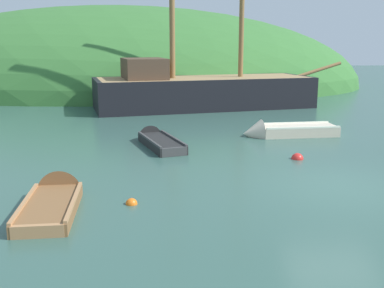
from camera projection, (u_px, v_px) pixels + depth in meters
The scene contains 8 objects.
ground_plane at pixel (338, 186), 12.24m from camera, with size 120.00×120.00×0.00m, color #33564C.
shore_hill at pixel (116, 85), 40.46m from camera, with size 41.62×27.67×13.24m, color #387033.
sailing_ship at pixel (201, 96), 26.41m from camera, with size 14.93×6.94×13.11m.
rowboat_portside at pixel (284, 132), 18.70m from camera, with size 3.94×1.59×1.12m.
rowboat_center at pixel (55, 201), 10.89m from camera, with size 1.41×3.40×1.08m.
rowboat_outer_right at pixel (157, 142), 17.20m from camera, with size 2.11×3.71×0.93m.
buoy_orange at pixel (132, 204), 10.93m from camera, with size 0.28×0.28×0.28m, color orange.
buoy_red at pixel (297, 159), 15.08m from camera, with size 0.39×0.39×0.39m, color red.
Camera 1 is at (-4.17, -11.60, 3.77)m, focal length 43.45 mm.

